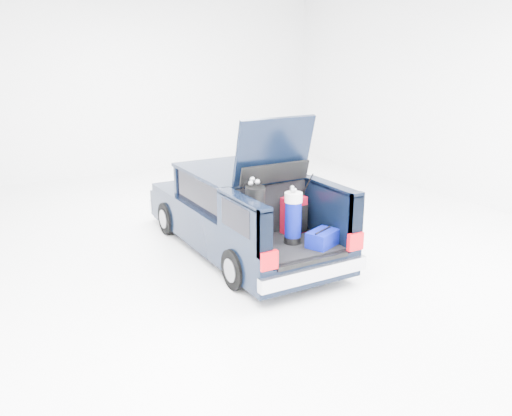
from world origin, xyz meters
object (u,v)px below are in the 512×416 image
blue_duffel (323,238)px  red_suitcase (294,215)px  black_golf_bag (254,216)px  blue_golf_bag (293,217)px  car (239,212)px

blue_duffel → red_suitcase: bearing=70.4°
black_golf_bag → blue_golf_bag: bearing=-12.3°
black_golf_bag → blue_duffel: size_ratio=1.83×
car → blue_duffel: size_ratio=8.09×
red_suitcase → blue_golf_bag: bearing=-132.6°
car → black_golf_bag: car is taller
black_golf_bag → blue_duffel: bearing=-26.0°
red_suitcase → blue_golf_bag: blue_golf_bag is taller
car → blue_golf_bag: car is taller
car → red_suitcase: 1.27m
black_golf_bag → blue_duffel: (0.91, -0.47, -0.36)m
red_suitcase → blue_golf_bag: 0.49m
red_suitcase → blue_golf_bag: size_ratio=0.69×
car → black_golf_bag: size_ratio=4.43×
red_suitcase → black_golf_bag: (-0.86, -0.24, 0.18)m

